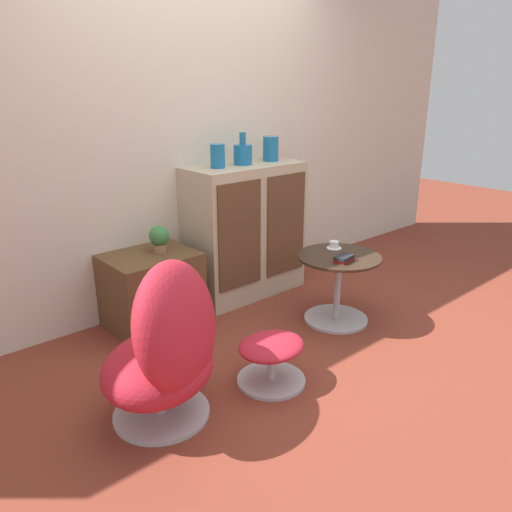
{
  "coord_description": "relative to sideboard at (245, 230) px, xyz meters",
  "views": [
    {
      "loc": [
        -2.1,
        -1.77,
        1.61
      ],
      "look_at": [
        -0.09,
        0.52,
        0.55
      ],
      "focal_mm": 35.0,
      "sensor_mm": 36.0,
      "label": 1
    }
  ],
  "objects": [
    {
      "name": "coffee_table",
      "position": [
        0.15,
        -0.83,
        -0.23
      ],
      "size": [
        0.58,
        0.58,
        0.49
      ],
      "color": "#B7B7BC",
      "rests_on": "ground_plane"
    },
    {
      "name": "wall_back",
      "position": [
        -0.31,
        0.25,
        0.78
      ],
      "size": [
        6.4,
        0.06,
        2.6
      ],
      "color": "beige",
      "rests_on": "ground_plane"
    },
    {
      "name": "ground_plane",
      "position": [
        -0.31,
        -1.11,
        -0.52
      ],
      "size": [
        12.0,
        12.0,
        0.0
      ],
      "primitive_type": "plane",
      "color": "brown"
    },
    {
      "name": "teacup",
      "position": [
        0.24,
        -0.7,
        -0.01
      ],
      "size": [
        0.11,
        0.11,
        0.05
      ],
      "color": "white",
      "rests_on": "coffee_table"
    },
    {
      "name": "vase_inner_right",
      "position": [
        0.27,
        0.0,
        0.61
      ],
      "size": [
        0.12,
        0.12,
        0.19
      ],
      "color": "#196699",
      "rests_on": "sideboard"
    },
    {
      "name": "vase_leftmost",
      "position": [
        -0.25,
        0.0,
        0.6
      ],
      "size": [
        0.1,
        0.1,
        0.17
      ],
      "color": "#196699",
      "rests_on": "sideboard"
    },
    {
      "name": "potted_plant",
      "position": [
        -0.77,
        -0.02,
        0.1
      ],
      "size": [
        0.14,
        0.14,
        0.18
      ],
      "color": "#996B4C",
      "rests_on": "tv_console"
    },
    {
      "name": "tv_console",
      "position": [
        -0.86,
        -0.02,
        -0.26
      ],
      "size": [
        0.59,
        0.49,
        0.52
      ],
      "color": "brown",
      "rests_on": "ground_plane"
    },
    {
      "name": "sideboard",
      "position": [
        0.0,
        0.0,
        0.0
      ],
      "size": [
        0.93,
        0.45,
        1.03
      ],
      "color": "tan",
      "rests_on": "ground_plane"
    },
    {
      "name": "book_stack",
      "position": [
        0.08,
        -0.92,
        -0.01
      ],
      "size": [
        0.15,
        0.11,
        0.04
      ],
      "color": "red",
      "rests_on": "coffee_table"
    },
    {
      "name": "egg_chair",
      "position": [
        -1.33,
        -0.99,
        -0.12
      ],
      "size": [
        0.83,
        0.81,
        0.86
      ],
      "color": "#B7B7BC",
      "rests_on": "ground_plane"
    },
    {
      "name": "ottoman",
      "position": [
        -0.73,
        -1.09,
        -0.34
      ],
      "size": [
        0.39,
        0.39,
        0.27
      ],
      "color": "#B7B7BC",
      "rests_on": "ground_plane"
    },
    {
      "name": "vase_inner_left",
      "position": [
        -0.01,
        0.0,
        0.6
      ],
      "size": [
        0.14,
        0.14,
        0.24
      ],
      "color": "#196699",
      "rests_on": "sideboard"
    }
  ]
}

